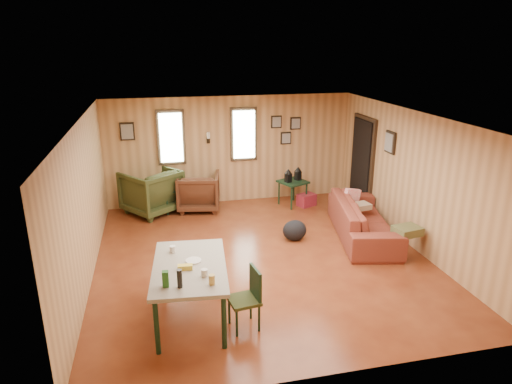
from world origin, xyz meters
TOP-DOWN VIEW (x-y plane):
  - room at (0.17, 0.27)m, footprint 5.54×6.04m
  - sofa at (2.08, 0.44)m, footprint 1.16×2.46m
  - recliner_brown at (-0.79, 2.58)m, footprint 1.00×0.96m
  - recliner_green at (-1.79, 2.60)m, footprint 1.39×1.37m
  - end_table at (-1.31, 2.60)m, footprint 0.59×0.55m
  - side_table at (1.30, 2.39)m, footprint 0.72×0.72m
  - cooler at (1.59, 2.28)m, footprint 0.46×0.40m
  - backpack at (0.77, 0.55)m, footprint 0.53×0.46m
  - sofa_pillows at (2.27, 0.19)m, footprint 0.75×1.88m
  - dining_table at (-1.33, -1.58)m, footprint 1.07×1.63m
  - dining_chair at (-0.62, -1.90)m, footprint 0.42×0.42m

SIDE VIEW (x-z plane):
  - cooler at x=1.59m, z-range 0.00..0.27m
  - backpack at x=0.77m, z-range 0.00..0.39m
  - end_table at x=-1.31m, z-range 0.04..0.68m
  - recliner_brown at x=-0.79m, z-range 0.00..0.90m
  - dining_chair at x=-0.62m, z-range 0.05..0.87m
  - sofa at x=2.08m, z-range 0.00..0.93m
  - sofa_pillows at x=2.27m, z-range 0.32..0.70m
  - recliner_green at x=-1.79m, z-range 0.00..1.05m
  - side_table at x=1.30m, z-range 0.16..1.03m
  - dining_table at x=-1.33m, z-range 0.21..1.23m
  - room at x=0.17m, z-range -0.02..2.43m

